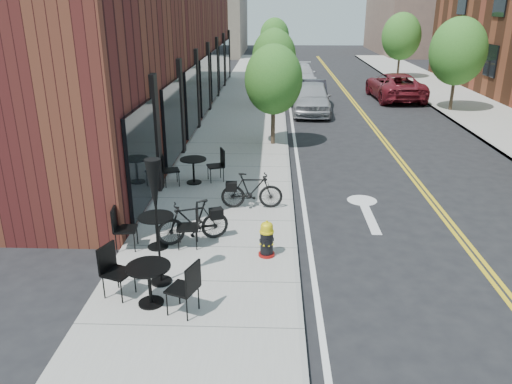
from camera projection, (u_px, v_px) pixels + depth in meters
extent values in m
plane|color=black|center=(297.00, 253.00, 11.34)|extent=(120.00, 120.00, 0.00)
cube|color=#9E9B93|center=(239.00, 138.00, 20.73)|extent=(4.00, 70.00, 0.12)
cube|color=#451616|center=(149.00, 44.00, 23.40)|extent=(5.00, 28.00, 7.00)
cube|color=#726656|center=(208.00, 6.00, 54.69)|extent=(8.00, 14.00, 10.00)
cylinder|color=#382B1E|center=(273.00, 123.00, 19.45)|extent=(0.16, 0.16, 1.61)
ellipsoid|color=#2D6720|center=(274.00, 80.00, 18.85)|extent=(2.20, 2.20, 2.64)
cylinder|color=#382B1E|center=(274.00, 89.00, 26.91)|extent=(0.16, 0.16, 1.68)
ellipsoid|color=#2D6720|center=(274.00, 56.00, 26.28)|extent=(2.30, 2.30, 2.76)
cylinder|color=#382B1E|center=(274.00, 71.00, 34.40)|extent=(0.16, 0.16, 1.57)
ellipsoid|color=#2D6720|center=(274.00, 47.00, 33.82)|extent=(2.10, 2.10, 2.52)
cylinder|color=#382B1E|center=(274.00, 58.00, 41.85)|extent=(0.16, 0.16, 1.71)
ellipsoid|color=#2D6720|center=(275.00, 36.00, 41.21)|extent=(2.40, 2.40, 2.88)
cylinder|color=#382B1E|center=(452.00, 92.00, 25.64)|extent=(0.16, 0.16, 1.82)
ellipsoid|color=#2D6720|center=(458.00, 51.00, 24.92)|extent=(2.80, 2.80, 3.36)
cylinder|color=#382B1E|center=(398.00, 65.00, 36.85)|extent=(0.16, 0.16, 1.82)
ellipsoid|color=#2D6720|center=(401.00, 36.00, 36.13)|extent=(2.80, 2.80, 3.36)
cylinder|color=maroon|center=(267.00, 254.00, 10.96)|extent=(0.47, 0.47, 0.05)
cylinder|color=black|center=(267.00, 243.00, 10.87)|extent=(0.36, 0.36, 0.54)
cylinder|color=yellow|center=(267.00, 232.00, 10.77)|extent=(0.41, 0.41, 0.04)
cylinder|color=yellow|center=(267.00, 229.00, 10.74)|extent=(0.35, 0.35, 0.13)
ellipsoid|color=yellow|center=(267.00, 225.00, 10.72)|extent=(0.34, 0.34, 0.16)
cylinder|color=yellow|center=(267.00, 222.00, 10.69)|extent=(0.06, 0.06, 0.05)
imported|color=black|center=(193.00, 222.00, 11.42)|extent=(1.74, 1.08, 1.01)
imported|color=black|center=(252.00, 191.00, 13.35)|extent=(1.67, 0.53, 1.00)
cylinder|color=black|center=(158.00, 246.00, 11.34)|extent=(0.51, 0.51, 0.03)
cylinder|color=black|center=(157.00, 232.00, 11.21)|extent=(0.07, 0.07, 0.74)
cylinder|color=black|center=(156.00, 217.00, 11.08)|extent=(0.88, 0.88, 0.03)
cylinder|color=black|center=(151.00, 303.00, 9.21)|extent=(0.61, 0.61, 0.03)
cylinder|color=black|center=(150.00, 285.00, 9.08)|extent=(0.08, 0.08, 0.75)
cylinder|color=black|center=(148.00, 267.00, 8.95)|extent=(1.05, 1.05, 0.03)
cylinder|color=black|center=(194.00, 182.00, 15.40)|extent=(0.59, 0.59, 0.03)
cylinder|color=black|center=(194.00, 171.00, 15.27)|extent=(0.08, 0.08, 0.74)
cylinder|color=black|center=(193.00, 159.00, 15.13)|extent=(1.03, 1.03, 0.03)
cylinder|color=black|center=(162.00, 281.00, 9.91)|extent=(0.41, 0.41, 0.05)
cylinder|color=black|center=(157.00, 224.00, 9.47)|extent=(0.05, 0.05, 2.47)
cone|color=black|center=(154.00, 187.00, 9.21)|extent=(0.30, 0.30, 1.09)
imported|color=#9FA2A7|center=(312.00, 98.00, 25.42)|extent=(2.13, 4.78, 1.60)
imported|color=black|center=(312.00, 94.00, 27.00)|extent=(1.59, 4.32, 1.41)
imported|color=silver|center=(300.00, 75.00, 34.16)|extent=(2.03, 4.92, 1.42)
imported|color=maroon|center=(395.00, 86.00, 29.15)|extent=(2.79, 5.65, 1.54)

